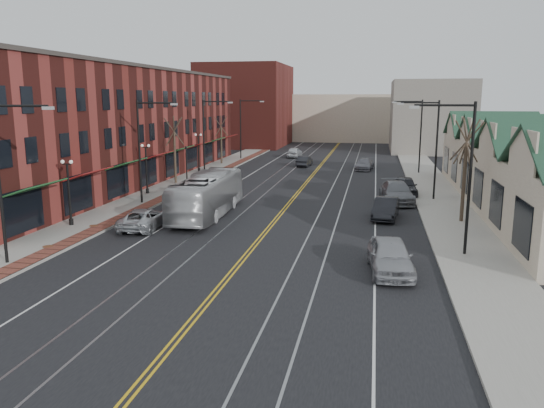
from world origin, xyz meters
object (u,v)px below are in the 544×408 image
at_px(transit_bus, 207,195).
at_px(parked_car_b, 386,208).
at_px(parked_car_d, 405,186).
at_px(parked_suv, 144,219).
at_px(parked_car_c, 397,192).
at_px(parked_car_a, 390,256).

relative_size(transit_bus, parked_car_b, 2.46).
bearing_deg(parked_car_d, parked_suv, -140.27).
xyz_separation_m(transit_bus, parked_car_d, (14.30, 11.28, -0.73)).
distance_m(parked_car_b, parked_car_c, 6.23).
bearing_deg(parked_car_c, parked_car_d, 70.74).
xyz_separation_m(transit_bus, parked_car_b, (12.50, 1.57, -0.79)).
height_order(transit_bus, parked_car_c, transit_bus).
distance_m(transit_bus, parked_car_a, 16.25).
relative_size(parked_car_c, parked_car_d, 1.23).
distance_m(parked_car_c, parked_car_d, 3.65).
bearing_deg(parked_car_c, parked_car_b, -104.81).
height_order(transit_bus, parked_suv, transit_bus).
bearing_deg(parked_car_b, transit_bus, -166.20).
bearing_deg(parked_car_a, transit_bus, 134.78).
distance_m(parked_car_b, parked_car_d, 9.87).
bearing_deg(parked_car_d, parked_car_c, -105.87).
height_order(parked_car_a, parked_car_c, parked_car_a).
bearing_deg(parked_car_b, parked_suv, -152.28).
height_order(parked_suv, parked_car_c, parked_car_c).
xyz_separation_m(transit_bus, parked_car_c, (13.46, 7.73, -0.69)).
xyz_separation_m(parked_suv, parked_car_a, (15.40, -5.99, 0.17)).
height_order(parked_suv, parked_car_d, parked_car_d).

